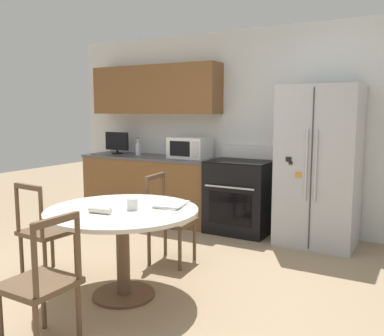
# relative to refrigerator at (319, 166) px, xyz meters

# --- Properties ---
(ground_plane) EXTENTS (14.00, 14.00, 0.00)m
(ground_plane) POSITION_rel_refrigerator_xyz_m (-1.20, -2.24, -0.91)
(ground_plane) COLOR #9E8466
(back_wall) EXTENTS (5.20, 0.44, 2.60)m
(back_wall) POSITION_rel_refrigerator_xyz_m (-1.50, 0.36, 0.52)
(back_wall) COLOR silver
(back_wall) RESTS_ON ground_plane
(kitchen_counter) EXTENTS (2.03, 0.64, 0.90)m
(kitchen_counter) POSITION_rel_refrigerator_xyz_m (-2.39, 0.05, -0.46)
(kitchen_counter) COLOR brown
(kitchen_counter) RESTS_ON ground_plane
(refrigerator) EXTENTS (0.87, 0.72, 1.83)m
(refrigerator) POSITION_rel_refrigerator_xyz_m (0.00, 0.00, 0.00)
(refrigerator) COLOR #B2B5BA
(refrigerator) RESTS_ON ground_plane
(oven_range) EXTENTS (0.78, 0.68, 1.08)m
(oven_range) POSITION_rel_refrigerator_xyz_m (-0.98, 0.03, -0.45)
(oven_range) COLOR black
(oven_range) RESTS_ON ground_plane
(microwave) EXTENTS (0.53, 0.39, 0.28)m
(microwave) POSITION_rel_refrigerator_xyz_m (-1.77, 0.11, 0.13)
(microwave) COLOR white
(microwave) RESTS_ON kitchen_counter
(countertop_tv) EXTENTS (0.40, 0.16, 0.33)m
(countertop_tv) POSITION_rel_refrigerator_xyz_m (-3.01, 0.07, 0.16)
(countertop_tv) COLOR black
(countertop_tv) RESTS_ON kitchen_counter
(counter_bottle) EXTENTS (0.07, 0.07, 0.25)m
(counter_bottle) POSITION_rel_refrigerator_xyz_m (-2.61, 0.07, 0.08)
(counter_bottle) COLOR silver
(counter_bottle) RESTS_ON kitchen_counter
(dining_table) EXTENTS (1.25, 1.25, 0.75)m
(dining_table) POSITION_rel_refrigerator_xyz_m (-1.06, -2.25, -0.30)
(dining_table) COLOR beige
(dining_table) RESTS_ON ground_plane
(dining_chair_near) EXTENTS (0.43, 0.43, 0.90)m
(dining_chair_near) POSITION_rel_refrigerator_xyz_m (-1.01, -3.13, -0.48)
(dining_chair_near) COLOR brown
(dining_chair_near) RESTS_ON ground_plane
(dining_chair_far) EXTENTS (0.45, 0.45, 0.90)m
(dining_chair_far) POSITION_rel_refrigerator_xyz_m (-1.16, -1.37, -0.48)
(dining_chair_far) COLOR brown
(dining_chair_far) RESTS_ON ground_plane
(dining_chair_left) EXTENTS (0.45, 0.45, 0.90)m
(dining_chair_left) POSITION_rel_refrigerator_xyz_m (-1.94, -2.27, -0.48)
(dining_chair_left) COLOR brown
(dining_chair_left) RESTS_ON ground_plane
(candle_glass) EXTENTS (0.09, 0.09, 0.09)m
(candle_glass) POSITION_rel_refrigerator_xyz_m (-0.97, -2.23, -0.13)
(candle_glass) COLOR silver
(candle_glass) RESTS_ON dining_table
(folded_napkin) EXTENTS (0.19, 0.08, 0.05)m
(folded_napkin) POSITION_rel_refrigerator_xyz_m (-1.11, -2.45, -0.14)
(folded_napkin) COLOR silver
(folded_napkin) RESTS_ON dining_table
(mail_stack) EXTENTS (0.28, 0.34, 0.02)m
(mail_stack) POSITION_rel_refrigerator_xyz_m (-0.76, -1.95, -0.16)
(mail_stack) COLOR white
(mail_stack) RESTS_ON dining_table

